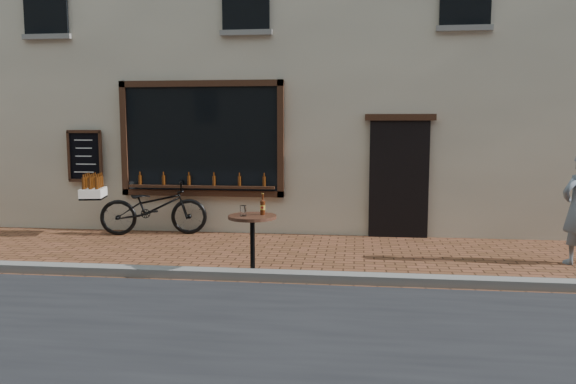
# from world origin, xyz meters

# --- Properties ---
(ground) EXTENTS (90.00, 90.00, 0.00)m
(ground) POSITION_xyz_m (0.00, 0.00, 0.00)
(ground) COLOR brown
(ground) RESTS_ON ground
(kerb) EXTENTS (90.00, 0.25, 0.12)m
(kerb) POSITION_xyz_m (0.00, 0.20, 0.06)
(kerb) COLOR slate
(kerb) RESTS_ON ground
(shop_building) EXTENTS (28.00, 6.20, 10.00)m
(shop_building) POSITION_xyz_m (0.00, 6.50, 5.00)
(shop_building) COLOR beige
(shop_building) RESTS_ON ground
(cargo_bicycle) EXTENTS (2.43, 1.16, 1.15)m
(cargo_bicycle) POSITION_xyz_m (-2.82, 3.11, 0.55)
(cargo_bicycle) COLOR black
(cargo_bicycle) RESTS_ON ground
(bistro_table) EXTENTS (0.68, 0.68, 1.16)m
(bistro_table) POSITION_xyz_m (-0.31, 0.35, 0.62)
(bistro_table) COLOR black
(bistro_table) RESTS_ON ground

